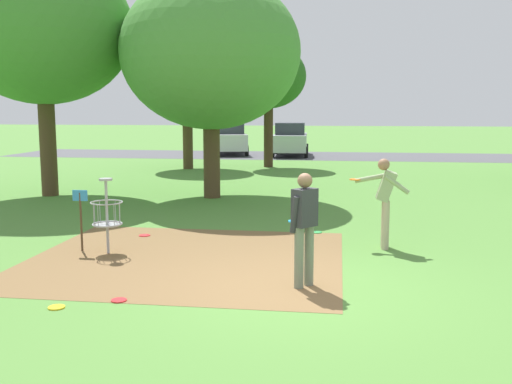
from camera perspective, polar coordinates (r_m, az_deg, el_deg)
name	(u,v)px	position (r m, az deg, el deg)	size (l,w,h in m)	color
ground_plane	(297,289)	(8.76, 4.05, -9.42)	(160.00, 160.00, 0.00)	#518438
dirt_tee_pad	(186,258)	(10.51, -6.84, -6.43)	(5.49, 4.95, 0.01)	brown
disc_golf_basket	(104,213)	(11.01, -14.61, -1.97)	(0.98, 0.58, 1.39)	#9E9EA3
player_foreground_watching	(385,197)	(11.27, 12.48, -0.47)	(1.10, 0.50, 1.71)	tan
player_throwing	(304,223)	(8.64, 4.73, -3.04)	(0.45, 0.47, 1.71)	slate
frisbee_near_basket	(317,232)	(12.60, 5.93, -3.93)	(0.23, 0.23, 0.02)	green
frisbee_by_tee	(145,235)	(12.44, -10.82, -4.18)	(0.24, 0.24, 0.02)	red
frisbee_mid_grass	(119,300)	(8.44, -13.23, -10.25)	(0.22, 0.22, 0.02)	red
frisbee_far_left	(56,307)	(8.38, -18.89, -10.59)	(0.22, 0.22, 0.02)	gold
tree_near_right	(269,77)	(26.40, 1.24, 11.14)	(3.34, 3.34, 5.46)	#422D1E
tree_mid_left	(187,84)	(25.78, -6.76, 10.37)	(3.93, 3.93, 5.34)	#4C3823
tree_mid_center	(42,28)	(18.90, -20.14, 14.78)	(5.29, 5.29, 7.24)	#4C3823
tree_mid_right	(211,53)	(17.37, -4.45, 13.37)	(5.21, 5.21, 6.45)	#4C3823
parking_lot_strip	(329,156)	(32.79, 7.10, 3.51)	(36.00, 6.00, 0.01)	#4C4C51
parked_car_leftmost	(229,138)	(33.74, -2.68, 5.26)	(2.82, 4.52, 1.84)	silver
parked_car_center_left	(290,139)	(32.73, 3.37, 5.17)	(2.12, 4.28, 1.84)	#B2B7BC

